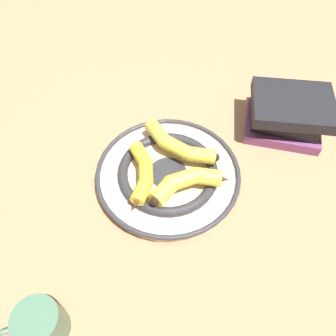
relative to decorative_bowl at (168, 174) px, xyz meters
The scene contains 7 objects.
ground_plane 0.03m from the decorative_bowl, 70.22° to the right, with size 2.80×2.80×0.00m, color #A87A56.
decorative_bowl is the anchor object (origin of this frame).
banana_a 0.07m from the decorative_bowl, 116.92° to the left, with size 0.18×0.07×0.04m.
banana_b 0.07m from the decorative_bowl, ahead, with size 0.07×0.17×0.03m.
banana_c 0.07m from the decorative_bowl, 122.55° to the right, with size 0.15×0.17×0.03m.
book_stack 0.35m from the decorative_bowl, 165.97° to the right, with size 0.24×0.22×0.10m.
coffee_mug 0.39m from the decorative_bowl, 42.63° to the left, with size 0.12×0.08×0.09m.
Camera 1 is at (0.10, 0.44, 0.64)m, focal length 35.00 mm.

